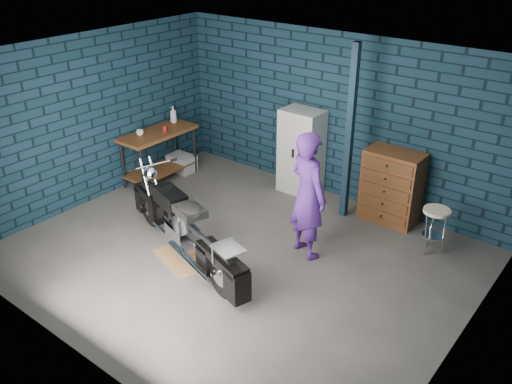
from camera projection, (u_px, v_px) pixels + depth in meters
ground at (238, 256)px, 7.53m from camera, size 6.00×6.00×0.00m
room_walls at (263, 115)px, 7.06m from camera, size 6.02×5.01×2.71m
support_post at (350, 135)px, 7.98m from camera, size 0.10×0.10×2.70m
workbench at (160, 156)px, 9.55m from camera, size 0.60×1.40×0.91m
drip_mat at (186, 257)px, 7.50m from camera, size 1.02×0.88×0.01m
motorcycle at (184, 223)px, 7.26m from camera, size 2.57×1.40×1.10m
person at (308, 195)px, 7.22m from camera, size 0.77×0.63×1.80m
storage_bin at (182, 163)px, 10.03m from camera, size 0.49×0.35×0.30m
locker at (301, 152)px, 9.03m from camera, size 0.67×0.48×1.45m
tool_chest at (391, 187)px, 8.19m from camera, size 0.85×0.47×1.14m
shop_stool at (434, 231)px, 7.49m from camera, size 0.40×0.40×0.67m
cup_a at (140, 133)px, 9.16m from camera, size 0.16×0.16×0.10m
mug_red at (165, 129)px, 9.33m from camera, size 0.09×0.09×0.10m
bottle at (173, 114)px, 9.71m from camera, size 0.12×0.12×0.30m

